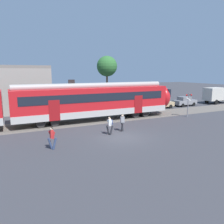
% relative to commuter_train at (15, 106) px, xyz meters
% --- Properties ---
extents(ground_plane, '(160.00, 160.00, 0.00)m').
position_rel_commuter_train_xyz_m(ground_plane, '(8.11, -7.31, -2.25)').
color(ground_plane, '#38383D').
extents(commuter_train, '(38.05, 3.07, 4.73)m').
position_rel_commuter_train_xyz_m(commuter_train, '(0.00, 0.00, 0.00)').
color(commuter_train, '#B7B2AD').
rests_on(commuter_train, ground).
extents(pedestrian_red, '(0.64, 0.53, 1.67)m').
position_rel_commuter_train_xyz_m(pedestrian_red, '(2.11, -7.84, -1.29)').
color(pedestrian_red, navy).
rests_on(pedestrian_red, ground).
extents(pedestrian_white, '(0.62, 0.60, 1.67)m').
position_rel_commuter_train_xyz_m(pedestrian_white, '(7.46, -6.26, -1.26)').
color(pedestrian_white, '#28282D').
rests_on(pedestrian_white, ground).
extents(pedestrian_grey, '(0.53, 0.63, 1.67)m').
position_rel_commuter_train_xyz_m(pedestrian_grey, '(9.02, -5.70, -1.29)').
color(pedestrian_grey, '#28282D').
rests_on(pedestrian_grey, ground).
extents(parked_car_tan, '(4.04, 1.83, 1.54)m').
position_rel_commuter_train_xyz_m(parked_car_tan, '(20.78, 3.50, -1.47)').
color(parked_car_tan, tan).
rests_on(parked_car_tan, ground).
extents(parked_car_grey, '(4.06, 1.87, 1.54)m').
position_rel_commuter_train_xyz_m(parked_car_grey, '(25.81, 3.66, -1.47)').
color(parked_car_grey, gray).
rests_on(parked_car_grey, ground).
extents(box_truck, '(5.32, 2.26, 2.82)m').
position_rel_commuter_train_xyz_m(box_truck, '(33.07, 3.50, -0.68)').
color(box_truck, beige).
rests_on(box_truck, ground).
extents(crossing_signal, '(0.96, 0.21, 3.00)m').
position_rel_commuter_train_xyz_m(crossing_signal, '(19.58, -3.32, -0.24)').
color(crossing_signal, gray).
rests_on(crossing_signal, ground).
extents(street_tree_right, '(3.68, 3.68, 8.41)m').
position_rel_commuter_train_xyz_m(street_tree_right, '(16.08, 13.29, 4.27)').
color(street_tree_right, brown).
rests_on(street_tree_right, ground).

